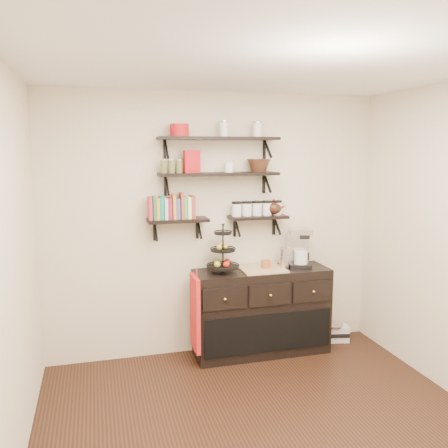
# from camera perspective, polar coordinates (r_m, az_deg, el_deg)

# --- Properties ---
(floor) EXTENTS (3.50, 3.50, 0.00)m
(floor) POSITION_cam_1_polar(r_m,az_deg,el_deg) (3.85, 6.21, -24.70)
(floor) COLOR black
(floor) RESTS_ON ground
(ceiling) EXTENTS (3.50, 3.50, 0.02)m
(ceiling) POSITION_cam_1_polar(r_m,az_deg,el_deg) (3.25, 7.06, 19.01)
(ceiling) COLOR white
(ceiling) RESTS_ON back_wall
(back_wall) EXTENTS (3.50, 0.02, 2.70)m
(back_wall) POSITION_cam_1_polar(r_m,az_deg,el_deg) (4.93, -1.00, -0.10)
(back_wall) COLOR beige
(back_wall) RESTS_ON ground
(left_wall) EXTENTS (0.02, 3.50, 2.70)m
(left_wall) POSITION_cam_1_polar(r_m,az_deg,el_deg) (3.11, -25.03, -6.40)
(left_wall) COLOR beige
(left_wall) RESTS_ON ground
(shelf_top) EXTENTS (1.20, 0.27, 0.23)m
(shelf_top) POSITION_cam_1_polar(r_m,az_deg,el_deg) (4.74, -0.63, 10.23)
(shelf_top) COLOR black
(shelf_top) RESTS_ON back_wall
(shelf_mid) EXTENTS (1.20, 0.27, 0.23)m
(shelf_mid) POSITION_cam_1_polar(r_m,az_deg,el_deg) (4.75, -0.62, 6.00)
(shelf_mid) COLOR black
(shelf_mid) RESTS_ON back_wall
(shelf_low_left) EXTENTS (0.60, 0.25, 0.23)m
(shelf_low_left) POSITION_cam_1_polar(r_m,az_deg,el_deg) (4.72, -5.59, 0.40)
(shelf_low_left) COLOR black
(shelf_low_left) RESTS_ON back_wall
(shelf_low_right) EXTENTS (0.60, 0.25, 0.23)m
(shelf_low_right) POSITION_cam_1_polar(r_m,az_deg,el_deg) (4.93, 4.08, 0.79)
(shelf_low_right) COLOR black
(shelf_low_right) RESTS_ON back_wall
(cookbooks) EXTENTS (0.43, 0.15, 0.26)m
(cookbooks) POSITION_cam_1_polar(r_m,az_deg,el_deg) (4.69, -6.25, 2.03)
(cookbooks) COLOR #B72A44
(cookbooks) RESTS_ON shelf_low_left
(glass_canisters) EXTENTS (0.54, 0.10, 0.13)m
(glass_canisters) POSITION_cam_1_polar(r_m,az_deg,el_deg) (4.91, 3.99, 1.79)
(glass_canisters) COLOR silver
(glass_canisters) RESTS_ON shelf_low_right
(sideboard) EXTENTS (1.40, 0.50, 0.92)m
(sideboard) POSITION_cam_1_polar(r_m,az_deg,el_deg) (5.06, 4.53, -10.40)
(sideboard) COLOR black
(sideboard) RESTS_ON floor
(fruit_stand) EXTENTS (0.32, 0.32, 0.48)m
(fruit_stand) POSITION_cam_1_polar(r_m,az_deg,el_deg) (4.77, -0.11, -3.92)
(fruit_stand) COLOR black
(fruit_stand) RESTS_ON sideboard
(candle) EXTENTS (0.08, 0.08, 0.08)m
(candle) POSITION_cam_1_polar(r_m,az_deg,el_deg) (4.93, 5.07, -4.82)
(candle) COLOR brown
(candle) RESTS_ON sideboard
(coffee_maker) EXTENTS (0.27, 0.27, 0.41)m
(coffee_maker) POSITION_cam_1_polar(r_m,az_deg,el_deg) (5.06, 9.01, -2.88)
(coffee_maker) COLOR black
(coffee_maker) RESTS_ON sideboard
(thermal_carafe) EXTENTS (0.11, 0.11, 0.22)m
(thermal_carafe) POSITION_cam_1_polar(r_m,az_deg,el_deg) (4.97, 7.32, -4.10)
(thermal_carafe) COLOR silver
(thermal_carafe) RESTS_ON sideboard
(apron) EXTENTS (0.04, 0.32, 0.75)m
(apron) POSITION_cam_1_polar(r_m,az_deg,el_deg) (4.75, -3.49, -10.67)
(apron) COLOR red
(apron) RESTS_ON sideboard
(radio) EXTENTS (0.36, 0.26, 0.20)m
(radio) POSITION_cam_1_polar(r_m,az_deg,el_deg) (5.58, 12.99, -12.59)
(radio) COLOR silver
(radio) RESTS_ON floor
(recipe_box) EXTENTS (0.17, 0.09, 0.22)m
(recipe_box) POSITION_cam_1_polar(r_m,az_deg,el_deg) (4.68, -3.90, 7.51)
(recipe_box) COLOR #AF1419
(recipe_box) RESTS_ON shelf_mid
(walnut_bowl) EXTENTS (0.24, 0.24, 0.13)m
(walnut_bowl) POSITION_cam_1_polar(r_m,az_deg,el_deg) (4.86, 4.18, 7.03)
(walnut_bowl) COLOR black
(walnut_bowl) RESTS_ON shelf_mid
(ramekins) EXTENTS (0.09, 0.09, 0.10)m
(ramekins) POSITION_cam_1_polar(r_m,az_deg,el_deg) (4.77, 0.60, 6.81)
(ramekins) COLOR white
(ramekins) RESTS_ON shelf_mid
(teapot) EXTENTS (0.23, 0.18, 0.16)m
(teapot) POSITION_cam_1_polar(r_m,az_deg,el_deg) (4.97, 5.99, 2.05)
(teapot) COLOR black
(teapot) RESTS_ON shelf_low_right
(red_pot) EXTENTS (0.18, 0.18, 0.12)m
(red_pot) POSITION_cam_1_polar(r_m,az_deg,el_deg) (4.66, -5.39, 11.18)
(red_pot) COLOR #AF1419
(red_pot) RESTS_ON shelf_top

